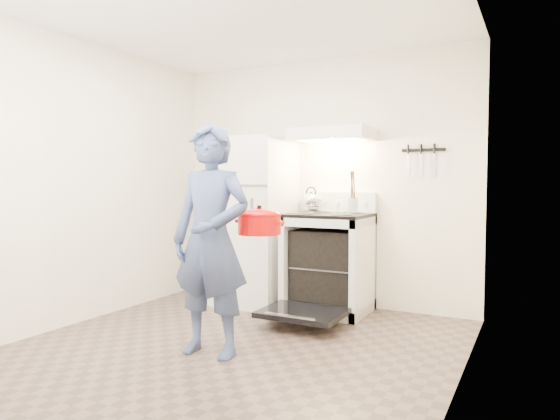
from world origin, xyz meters
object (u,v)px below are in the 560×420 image
object	(u,v)px
stove_body	(328,264)
dutch_oven	(259,224)
person	(211,240)
tea_kettle	(311,199)
refrigerator	(255,221)

from	to	relation	value
stove_body	dutch_oven	bearing A→B (deg)	-91.56
dutch_oven	person	bearing A→B (deg)	-138.29
tea_kettle	stove_body	bearing A→B (deg)	-35.82
refrigerator	tea_kettle	world-z (taller)	refrigerator
person	tea_kettle	bearing A→B (deg)	84.47
refrigerator	person	size ratio (longest dim) A/B	1.02
refrigerator	stove_body	bearing A→B (deg)	1.77
dutch_oven	tea_kettle	bearing A→B (deg)	99.16
refrigerator	tea_kettle	size ratio (longest dim) A/B	6.73
refrigerator	person	world-z (taller)	refrigerator
person	stove_body	bearing A→B (deg)	74.19
stove_body	tea_kettle	world-z (taller)	tea_kettle
stove_body	dutch_oven	world-z (taller)	dutch_oven
tea_kettle	dutch_oven	bearing A→B (deg)	-80.84
refrigerator	dutch_oven	distance (m)	1.47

